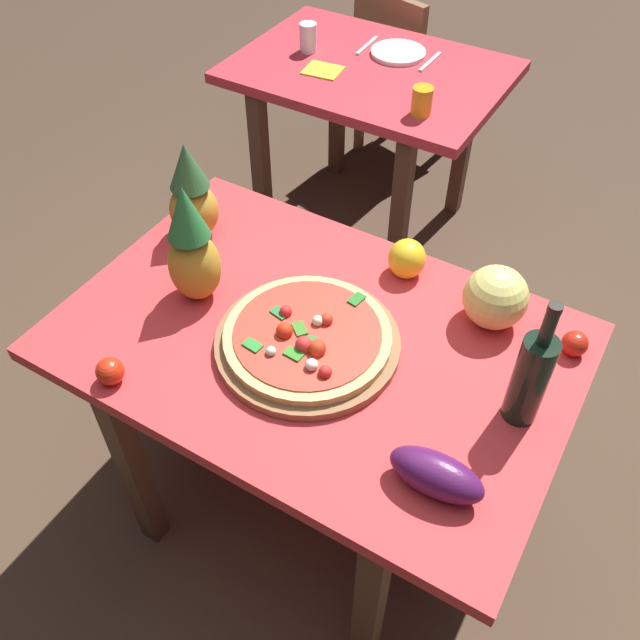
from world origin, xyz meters
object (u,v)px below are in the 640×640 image
(pizza_board, at_px, (309,344))
(fork_utensil, at_px, (367,45))
(dinner_plate, at_px, (398,52))
(napkin_folded, at_px, (323,70))
(pineapple_right, at_px, (192,250))
(bell_pepper, at_px, (407,259))
(display_table, at_px, (316,362))
(eggplant, at_px, (436,475))
(knife_utensil, at_px, (430,62))
(tomato_by_bottle, at_px, (575,344))
(pineapple_left, at_px, (192,196))
(drinking_glass_juice, at_px, (422,101))
(dining_chair, at_px, (400,67))
(wine_bottle, at_px, (531,377))
(melon, at_px, (495,297))
(pizza, at_px, (309,337))
(drinking_glass_water, at_px, (308,37))
(tomato_near_board, at_px, (110,371))
(background_table, at_px, (369,95))

(pizza_board, xyz_separation_m, fork_utensil, (-0.65, 1.51, -0.01))
(dinner_plate, xyz_separation_m, napkin_folded, (-0.19, -0.28, -0.01))
(pineapple_right, height_order, dinner_plate, pineapple_right)
(pizza_board, xyz_separation_m, bell_pepper, (0.08, 0.36, 0.04))
(display_table, distance_m, bell_pepper, 0.36)
(pizza_board, xyz_separation_m, eggplant, (0.41, -0.19, 0.03))
(dinner_plate, xyz_separation_m, knife_utensil, (0.14, 0.00, -0.00))
(tomato_by_bottle, bearing_deg, pineapple_right, -161.58)
(pineapple_left, bearing_deg, drinking_glass_juice, 73.94)
(dining_chair, relative_size, wine_bottle, 2.49)
(pineapple_right, height_order, knife_utensil, pineapple_right)
(pizza_board, bearing_deg, napkin_folded, 119.28)
(bell_pepper, bearing_deg, knife_utensil, 111.32)
(pineapple_left, distance_m, napkin_folded, 1.05)
(display_table, bearing_deg, melon, 38.05)
(pizza, height_order, drinking_glass_juice, drinking_glass_juice)
(display_table, relative_size, drinking_glass_water, 11.35)
(display_table, height_order, dining_chair, dining_chair)
(dinner_plate, distance_m, napkin_folded, 0.33)
(dinner_plate, height_order, fork_utensil, dinner_plate)
(pizza_board, height_order, pineapple_right, pineapple_right)
(tomato_near_board, bearing_deg, drinking_glass_juice, 85.94)
(pizza_board, height_order, napkin_folded, pizza_board)
(tomato_by_bottle, relative_size, fork_utensil, 0.35)
(background_table, height_order, eggplant, eggplant)
(pizza_board, distance_m, drinking_glass_water, 1.59)
(eggplant, xyz_separation_m, napkin_folded, (-1.11, 1.43, -0.04))
(background_table, xyz_separation_m, tomato_near_board, (0.22, -1.68, 0.15))
(fork_utensil, height_order, knife_utensil, same)
(dining_chair, xyz_separation_m, drinking_glass_juice, (0.46, -0.83, 0.34))
(dining_chair, height_order, dinner_plate, dining_chair)
(dining_chair, distance_m, drinking_glass_juice, 1.00)
(pineapple_left, xyz_separation_m, tomato_by_bottle, (1.05, 0.10, -0.10))
(eggplant, bearing_deg, bell_pepper, 120.98)
(bell_pepper, xyz_separation_m, drinking_glass_water, (-0.91, 1.00, 0.00))
(drinking_glass_water, bearing_deg, pineapple_left, -73.89)
(pizza, relative_size, pineapple_right, 1.19)
(dining_chair, bearing_deg, pineapple_left, 111.78)
(display_table, xyz_separation_m, fork_utensil, (-0.64, 1.47, 0.10))
(tomato_near_board, height_order, tomato_by_bottle, tomato_near_board)
(pineapple_right, relative_size, tomato_near_board, 5.13)
(wine_bottle, height_order, pineapple_right, wine_bottle)
(melon, height_order, napkin_folded, melon)
(pineapple_right, relative_size, drinking_glass_water, 3.08)
(tomato_by_bottle, bearing_deg, napkin_folded, 143.22)
(pineapple_right, relative_size, bell_pepper, 3.07)
(pineapple_right, bearing_deg, wine_bottle, 3.97)
(bell_pepper, xyz_separation_m, knife_utensil, (-0.45, 1.15, -0.05))
(drinking_glass_water, relative_size, knife_utensil, 0.61)
(tomato_by_bottle, relative_size, napkin_folded, 0.45)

